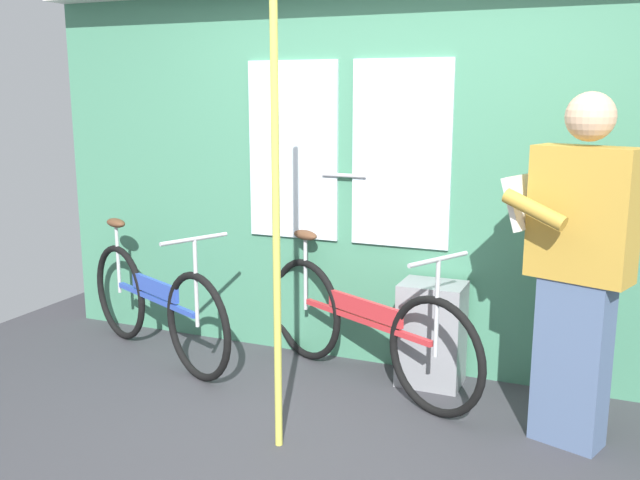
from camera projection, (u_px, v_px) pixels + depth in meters
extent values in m
cube|color=#38383D|center=(287.00, 459.00, 3.35)|extent=(5.59, 4.23, 0.04)
cube|color=#427F60|center=(379.00, 183.00, 4.30)|extent=(4.59, 0.08, 2.27)
cube|color=silver|center=(293.00, 151.00, 4.43)|extent=(0.60, 0.02, 1.10)
cube|color=silver|center=(401.00, 155.00, 4.16)|extent=(0.60, 0.02, 1.10)
cylinder|color=#B2B2B7|center=(344.00, 175.00, 4.31)|extent=(0.28, 0.02, 0.02)
torus|color=black|center=(435.00, 356.00, 3.71)|extent=(0.60, 0.33, 0.65)
torus|color=black|center=(306.00, 309.00, 4.51)|extent=(0.60, 0.33, 0.65)
cube|color=red|center=(364.00, 321.00, 4.10)|extent=(0.93, 0.49, 0.03)
cube|color=red|center=(364.00, 308.00, 4.08)|extent=(0.54, 0.29, 0.10)
cylinder|color=#B7B7BC|center=(305.00, 273.00, 4.46)|extent=(0.02, 0.02, 0.48)
ellipsoid|color=brown|center=(305.00, 235.00, 4.41)|extent=(0.22, 0.17, 0.06)
cylinder|color=#B7B7BC|center=(437.00, 309.00, 3.65)|extent=(0.02, 0.02, 0.52)
cylinder|color=#B7B7BC|center=(439.00, 259.00, 3.60)|extent=(0.22, 0.40, 0.02)
torus|color=black|center=(198.00, 327.00, 4.17)|extent=(0.61, 0.32, 0.66)
torus|color=black|center=(120.00, 292.00, 4.88)|extent=(0.61, 0.32, 0.66)
cube|color=#2D4CB2|center=(155.00, 299.00, 4.51)|extent=(0.86, 0.42, 0.03)
cube|color=#2D4CB2|center=(155.00, 287.00, 4.50)|extent=(0.50, 0.25, 0.10)
cylinder|color=#B7B7BC|center=(118.00, 258.00, 4.83)|extent=(0.02, 0.02, 0.49)
ellipsoid|color=brown|center=(116.00, 223.00, 4.78)|extent=(0.22, 0.17, 0.06)
cylinder|color=#B7B7BC|center=(196.00, 283.00, 4.11)|extent=(0.02, 0.02, 0.53)
cylinder|color=#B7B7BC|center=(194.00, 239.00, 4.06)|extent=(0.21, 0.41, 0.02)
cube|color=slate|center=(572.00, 362.00, 3.39)|extent=(0.36, 0.28, 0.82)
cube|color=#B78C33|center=(583.00, 214.00, 3.25)|extent=(0.50, 0.34, 0.62)
sphere|color=tan|center=(591.00, 117.00, 3.16)|extent=(0.22, 0.22, 0.22)
cube|color=silver|center=(526.00, 201.00, 3.42)|extent=(0.21, 0.36, 0.26)
cylinder|color=#B78C33|center=(534.00, 210.00, 3.18)|extent=(0.31, 0.17, 0.17)
cylinder|color=#B78C33|center=(572.00, 199.00, 3.48)|extent=(0.31, 0.17, 0.17)
cube|color=gray|center=(432.00, 334.00, 4.12)|extent=(0.36, 0.28, 0.61)
cylinder|color=#C6C14C|center=(276.00, 214.00, 3.22)|extent=(0.04, 0.04, 2.27)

